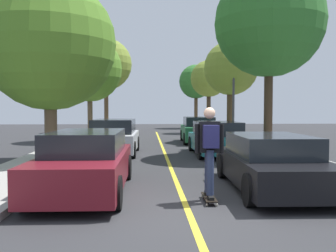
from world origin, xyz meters
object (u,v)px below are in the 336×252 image
(street_tree_left_far, at_px, (106,64))
(fire_hydrant, at_px, (291,154))
(street_tree_right_farthest, at_px, (196,82))
(parked_car_right_nearest, at_px, (271,163))
(street_tree_right_far, at_px, (209,79))
(skateboarder, at_px, (210,146))
(street_tree_left_near, at_px, (90,70))
(street_tree_right_near, at_px, (231,69))
(street_tree_right_nearest, at_px, (269,23))
(parked_car_right_far, at_px, (199,130))
(streetlamp, at_px, (234,88))
(parked_car_left_nearest, at_px, (86,162))
(parked_car_right_near, at_px, (217,138))
(parked_car_left_near, at_px, (114,137))
(street_tree_left_nearest, at_px, (50,45))
(skateboard, at_px, (209,197))

(street_tree_left_far, bearing_deg, fire_hydrant, -68.14)
(street_tree_left_far, xyz_separation_m, street_tree_right_farthest, (7.98, 6.03, -0.89))
(parked_car_right_nearest, xyz_separation_m, street_tree_right_far, (1.89, 20.05, 3.55))
(skateboarder, bearing_deg, street_tree_left_far, 101.23)
(street_tree_left_near, relative_size, street_tree_right_near, 1.04)
(street_tree_right_nearest, bearing_deg, parked_car_right_far, 107.26)
(street_tree_left_near, distance_m, street_tree_left_far, 8.55)
(skateboarder, bearing_deg, streetlamp, 74.76)
(parked_car_left_nearest, xyz_separation_m, parked_car_right_near, (4.20, 6.62, -0.00))
(parked_car_right_near, bearing_deg, skateboarder, -101.78)
(parked_car_left_near, xyz_separation_m, street_tree_left_far, (-1.89, 14.51, 4.69))
(fire_hydrant, relative_size, skateboarder, 0.39)
(street_tree_left_nearest, relative_size, skateboard, 7.22)
(parked_car_left_nearest, height_order, parked_car_right_nearest, parked_car_left_nearest)
(street_tree_left_near, bearing_deg, skateboarder, -72.40)
(street_tree_left_near, bearing_deg, fire_hydrant, -54.06)
(parked_car_right_near, height_order, skateboarder, skateboarder)
(fire_hydrant, bearing_deg, skateboarder, -130.25)
(street_tree_right_nearest, height_order, fire_hydrant, street_tree_right_nearest)
(parked_car_right_near, height_order, skateboard, parked_car_right_near)
(skateboarder, bearing_deg, street_tree_right_far, 80.61)
(parked_car_right_near, height_order, fire_hydrant, parked_car_right_near)
(parked_car_right_far, bearing_deg, parked_car_left_near, -129.77)
(street_tree_left_far, distance_m, street_tree_right_farthest, 10.04)
(parked_car_left_nearest, height_order, fire_hydrant, parked_car_left_nearest)
(street_tree_right_near, bearing_deg, streetlamp, -96.29)
(parked_car_left_nearest, bearing_deg, fire_hydrant, 24.49)
(street_tree_right_nearest, bearing_deg, street_tree_right_far, 90.00)
(street_tree_right_far, height_order, streetlamp, street_tree_right_far)
(street_tree_right_near, bearing_deg, parked_car_right_nearest, -98.61)
(street_tree_left_near, distance_m, streetlamp, 8.13)
(streetlamp, bearing_deg, street_tree_right_nearest, -88.45)
(parked_car_right_nearest, height_order, street_tree_right_far, street_tree_right_far)
(parked_car_left_nearest, xyz_separation_m, street_tree_right_near, (6.09, 12.53, 3.46))
(parked_car_right_near, xyz_separation_m, parked_car_right_far, (0.00, 5.43, 0.04))
(parked_car_left_nearest, height_order, street_tree_right_far, street_tree_right_far)
(street_tree_right_far, bearing_deg, parked_car_right_nearest, -95.39)
(parked_car_right_far, relative_size, skateboard, 5.01)
(street_tree_left_nearest, bearing_deg, parked_car_right_far, 51.44)
(street_tree_left_far, bearing_deg, street_tree_right_far, -10.22)
(skateboard, relative_size, skateboarder, 0.47)
(street_tree_right_far, bearing_deg, street_tree_right_farthest, 90.00)
(street_tree_right_nearest, bearing_deg, street_tree_left_near, 138.35)
(street_tree_right_near, relative_size, skateboarder, 3.12)
(parked_car_right_far, height_order, streetlamp, streetlamp)
(parked_car_right_nearest, relative_size, skateboarder, 2.49)
(parked_car_right_nearest, height_order, fire_hydrant, parked_car_right_nearest)
(street_tree_left_far, xyz_separation_m, skateboarder, (4.48, -22.59, -4.28))
(parked_car_right_nearest, relative_size, skateboard, 5.26)
(parked_car_left_near, height_order, street_tree_right_near, street_tree_right_near)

